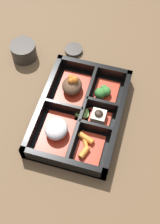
{
  "coord_description": "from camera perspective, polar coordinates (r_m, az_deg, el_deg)",
  "views": [
    {
      "loc": [
        -0.4,
        -0.11,
        0.74
      ],
      "look_at": [
        0.0,
        0.0,
        0.03
      ],
      "focal_mm": 50.0,
      "sensor_mm": 36.0,
      "label": 1
    }
  ],
  "objects": [
    {
      "name": "bento_base",
      "position": [
        0.85,
        -0.0,
        -0.69
      ],
      "size": [
        0.31,
        0.22,
        0.01
      ],
      "color": "black",
      "rests_on": "ground_plane"
    },
    {
      "name": "ground_plane",
      "position": [
        0.85,
        -0.0,
        -0.85
      ],
      "size": [
        3.0,
        3.0,
        0.0
      ],
      "primitive_type": "plane",
      "color": "brown"
    },
    {
      "name": "sauce_dish",
      "position": [
        0.98,
        -1.17,
        11.28
      ],
      "size": [
        0.05,
        0.05,
        0.01
      ],
      "color": "#2D2823",
      "rests_on": "ground_plane"
    },
    {
      "name": "bowl_tofu",
      "position": [
        0.83,
        3.39,
        -0.92
      ],
      "size": [
        0.05,
        0.07,
        0.04
      ],
      "color": "#B22D19",
      "rests_on": "bento_base"
    },
    {
      "name": "bowl_greens",
      "position": [
        0.87,
        4.37,
        3.65
      ],
      "size": [
        0.08,
        0.07,
        0.04
      ],
      "color": "#B22D19",
      "rests_on": "bento_base"
    },
    {
      "name": "bento_rim",
      "position": [
        0.83,
        0.19,
        -0.09
      ],
      "size": [
        0.31,
        0.22,
        0.05
      ],
      "color": "black",
      "rests_on": "ground_plane"
    },
    {
      "name": "bowl_rice",
      "position": [
        0.8,
        -4.33,
        -3.28
      ],
      "size": [
        0.12,
        0.08,
        0.05
      ],
      "color": "#B22D19",
      "rests_on": "bento_base"
    },
    {
      "name": "tea_cup",
      "position": [
        0.97,
        -10.28,
        10.99
      ],
      "size": [
        0.08,
        0.08,
        0.05
      ],
      "color": "#2D2823",
      "rests_on": "ground_plane"
    },
    {
      "name": "bowl_carrots",
      "position": [
        0.79,
        1.43,
        -6.3
      ],
      "size": [
        0.08,
        0.07,
        0.02
      ],
      "color": "#B22D19",
      "rests_on": "bento_base"
    },
    {
      "name": "bowl_stew",
      "position": [
        0.87,
        -1.44,
        4.75
      ],
      "size": [
        0.12,
        0.08,
        0.06
      ],
      "color": "#B22D19",
      "rests_on": "bento_base"
    },
    {
      "name": "bowl_pickles",
      "position": [
        0.84,
        0.55,
        -0.45
      ],
      "size": [
        0.04,
        0.04,
        0.01
      ],
      "color": "#B22D19",
      "rests_on": "bento_base"
    }
  ]
}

